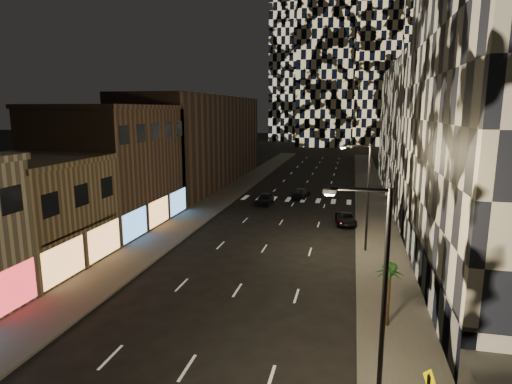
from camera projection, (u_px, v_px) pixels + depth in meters
The scene contains 15 objects.
sidewalk_left at pixel (224, 196), 59.61m from camera, with size 4.00×120.00×0.15m, color #47443F.
sidewalk_right at pixel (373, 203), 55.28m from camera, with size 4.00×120.00×0.15m, color #47443F.
curb_left at pixel (239, 197), 59.16m from camera, with size 0.20×120.00×0.15m, color #4C4C47.
curb_right at pixel (356, 202), 55.73m from camera, with size 0.20×120.00×0.15m, color #4C4C47.
retail_tan at pixel (25, 215), 32.61m from camera, with size 10.00×10.00×8.00m, color #766446.
retail_brown at pixel (112, 168), 44.20m from camera, with size 10.00×15.00×12.00m, color brown.
retail_filler_left at pixel (201, 140), 69.38m from camera, with size 10.00×40.00×14.00m, color brown.
midrise_base at pixel (422, 260), 30.09m from camera, with size 0.60×25.00×3.00m, color #383838.
midrise_filler_right at pixel (450, 131), 58.12m from camera, with size 16.00×40.00×18.00m, color #232326.
streetlight_near at pixel (378, 285), 16.33m from camera, with size 2.55×0.25×9.00m.
streetlight_far at pixel (365, 190), 35.48m from camera, with size 2.55×0.25×9.00m.
car_dark_midlane at pixel (265, 199), 54.53m from camera, with size 1.73×4.29×1.46m, color black.
car_dark_oncoming at pixel (301, 193), 58.56m from camera, with size 1.89×4.66×1.35m, color black.
car_dark_rightlane at pixel (346, 219), 44.98m from camera, with size 2.02×4.37×1.22m, color black.
palm_tree at pixel (389, 274), 23.28m from camera, with size 1.83×1.82×3.60m.
Camera 1 is at (7.17, -6.00, 11.97)m, focal length 30.00 mm.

